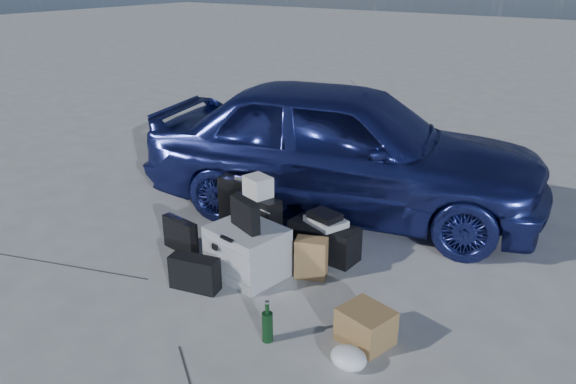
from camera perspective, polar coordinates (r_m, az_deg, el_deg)
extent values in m
plane|color=#ACACA7|center=(4.86, -6.75, -9.98)|extent=(60.00, 60.00, 0.00)
imported|color=navy|center=(6.15, 5.59, 4.57)|extent=(4.58, 2.74, 1.46)
cube|color=#AAACB0|center=(4.98, -4.15, -6.02)|extent=(0.69, 0.59, 0.45)
cube|color=black|center=(4.82, -4.38, -2.29)|extent=(0.36, 0.21, 0.27)
cube|color=black|center=(5.49, -10.87, -4.32)|extent=(0.43, 0.14, 0.33)
cube|color=black|center=(5.73, -4.77, -1.40)|extent=(0.47, 0.22, 0.59)
cube|color=black|center=(5.34, -2.98, -3.26)|extent=(0.50, 0.26, 0.57)
cube|color=silver|center=(5.19, -3.07, 0.57)|extent=(0.28, 0.25, 0.19)
cube|color=black|center=(5.31, 3.70, -4.92)|extent=(0.66, 0.30, 0.33)
cube|color=silver|center=(5.23, 3.88, -2.98)|extent=(0.43, 0.38, 0.06)
cube|color=black|center=(5.19, 3.76, -2.42)|extent=(0.32, 0.26, 0.06)
cube|color=#AD744B|center=(4.95, 2.37, -6.73)|extent=(0.31, 0.25, 0.36)
cube|color=olive|center=(4.22, 7.90, -13.34)|extent=(0.42, 0.38, 0.27)
ellipsoid|color=white|center=(4.02, 6.17, -16.41)|extent=(0.30, 0.27, 0.15)
cube|color=black|center=(4.85, -9.46, -8.13)|extent=(0.45, 0.25, 0.30)
cylinder|color=black|center=(4.18, -2.11, -13.06)|extent=(0.09, 0.09, 0.32)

